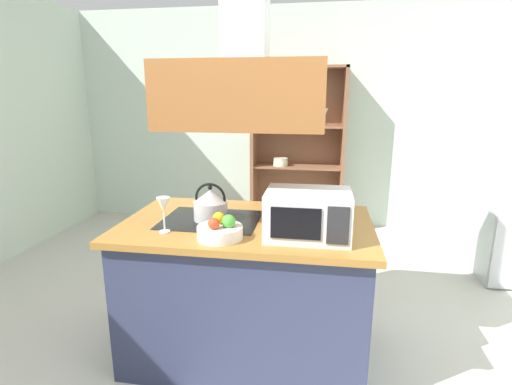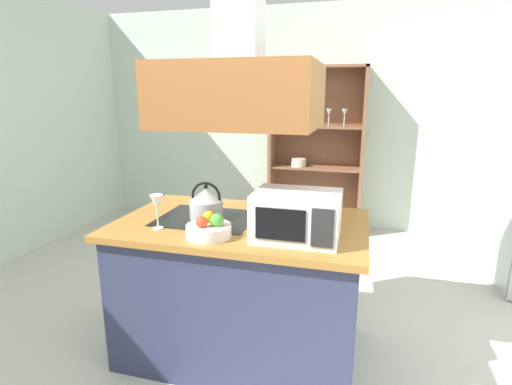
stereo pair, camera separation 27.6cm
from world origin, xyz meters
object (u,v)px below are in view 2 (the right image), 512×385
kettle (206,203)px  wine_glass_on_counter (157,204)px  fruit_bowl (209,229)px  dish_cabinet (316,160)px  cutting_board (288,217)px  microwave (297,216)px

kettle → wine_glass_on_counter: (-0.20, -0.26, 0.05)m
kettle → fruit_bowl: (0.14, -0.31, -0.05)m
dish_cabinet → fruit_bowl: size_ratio=7.89×
dish_cabinet → wine_glass_on_counter: bearing=-101.5°
kettle → wine_glass_on_counter: size_ratio=1.14×
cutting_board → fruit_bowl: fruit_bowl is taller
dish_cabinet → kettle: bearing=-98.4°
cutting_board → fruit_bowl: 0.58m
wine_glass_on_counter → fruit_bowl: (0.34, -0.05, -0.10)m
microwave → cutting_board: bearing=107.9°
wine_glass_on_counter → cutting_board: bearing=30.2°
cutting_board → fruit_bowl: (-0.36, -0.45, 0.04)m
cutting_board → fruit_bowl: size_ratio=1.35×
dish_cabinet → kettle: 2.63m
dish_cabinet → microwave: dish_cabinet is taller
kettle → microwave: (0.61, -0.20, 0.03)m
kettle → dish_cabinet: bearing=81.6°
microwave → fruit_bowl: (-0.47, -0.10, -0.08)m
cutting_board → wine_glass_on_counter: 0.82m
kettle → fruit_bowl: kettle is taller
microwave → wine_glass_on_counter: size_ratio=2.23×
kettle → microwave: bearing=-18.3°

